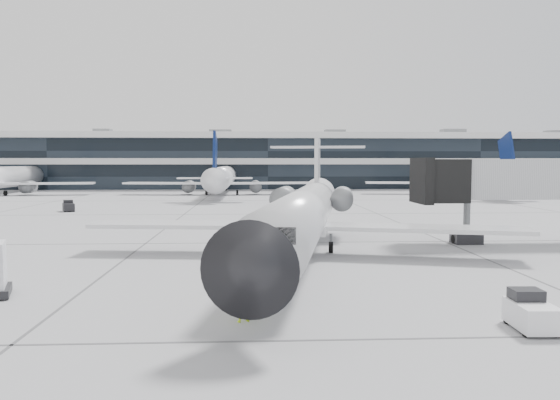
{
  "coord_description": "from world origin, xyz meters",
  "views": [
    {
      "loc": [
        -2.88,
        -36.03,
        5.37
      ],
      "look_at": [
        -0.94,
        3.6,
        2.6
      ],
      "focal_mm": 35.0,
      "sensor_mm": 36.0,
      "label": 1
    }
  ],
  "objects": [
    {
      "name": "far_tug",
      "position": [
        -22.98,
        24.1,
        0.55
      ],
      "size": [
        1.81,
        2.23,
        1.23
      ],
      "rotation": [
        0.0,
        0.0,
        0.4
      ],
      "color": "black",
      "rests_on": "ground"
    },
    {
      "name": "ground",
      "position": [
        0.0,
        0.0,
        0.0
      ],
      "size": [
        220.0,
        220.0,
        0.0
      ],
      "primitive_type": "plane",
      "color": "gray",
      "rests_on": "ground"
    },
    {
      "name": "terminal",
      "position": [
        0.0,
        82.0,
        5.0
      ],
      "size": [
        170.0,
        22.0,
        10.0
      ],
      "primitive_type": "cube",
      "color": "black",
      "rests_on": "ground"
    },
    {
      "name": "bg_jet_right",
      "position": [
        32.0,
        55.0,
        0.0
      ],
      "size": [
        32.0,
        40.0,
        9.6
      ],
      "primitive_type": null,
      "color": "white",
      "rests_on": "ground"
    },
    {
      "name": "traffic_cone",
      "position": [
        -1.08,
        4.0,
        0.25
      ],
      "size": [
        0.44,
        0.44,
        0.53
      ],
      "rotation": [
        0.0,
        0.0,
        0.24
      ],
      "color": "#E94E0C",
      "rests_on": "ground"
    },
    {
      "name": "ramp_worker",
      "position": [
        -3.24,
        -17.96,
        0.82
      ],
      "size": [
        0.71,
        0.59,
        1.65
      ],
      "primitive_type": "imported",
      "rotation": [
        0.0,
        0.0,
        3.52
      ],
      "color": "#C6F81A",
      "rests_on": "ground"
    },
    {
      "name": "baggage_tug",
      "position": [
        6.0,
        -19.26,
        0.55
      ],
      "size": [
        1.23,
        1.98,
        1.23
      ],
      "rotation": [
        0.0,
        0.0,
        -0.05
      ],
      "color": "white",
      "rests_on": "ground"
    },
    {
      "name": "regional_jet",
      "position": [
        -0.05,
        -5.11,
        2.47
      ],
      "size": [
        25.03,
        31.21,
        7.24
      ],
      "rotation": [
        0.0,
        0.0,
        -0.18
      ],
      "color": "silver",
      "rests_on": "ground"
    },
    {
      "name": "bg_jet_center",
      "position": [
        -8.0,
        55.0,
        0.0
      ],
      "size": [
        32.0,
        40.0,
        9.6
      ],
      "primitive_type": null,
      "color": "white",
      "rests_on": "ground"
    }
  ]
}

